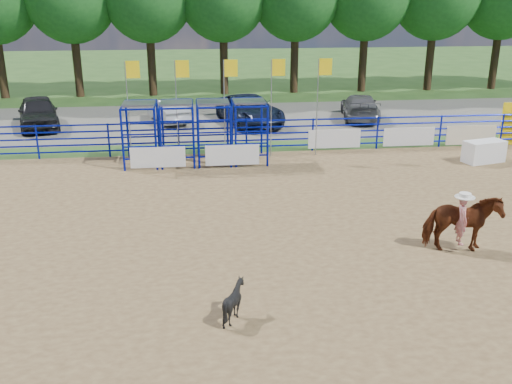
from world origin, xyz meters
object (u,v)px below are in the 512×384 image
(calf, at_px, (234,301))
(car_a, at_px, (38,112))
(car_b, at_px, (168,110))
(car_d, at_px, (360,107))
(announcer_table, at_px, (484,151))
(car_c, at_px, (250,110))
(horse_and_rider, at_px, (462,221))

(calf, height_order, car_a, car_a)
(car_b, relative_size, car_d, 0.81)
(announcer_table, relative_size, car_c, 0.31)
(horse_and_rider, xyz_separation_m, calf, (-6.46, -2.77, -0.47))
(car_a, xyz_separation_m, car_b, (6.76, 0.63, -0.18))
(horse_and_rider, distance_m, calf, 7.04)
(car_a, relative_size, car_c, 0.87)
(calf, bearing_deg, car_d, -42.68)
(car_c, bearing_deg, horse_and_rider, -89.85)
(car_b, height_order, car_c, car_c)
(announcer_table, height_order, horse_and_rider, horse_and_rider)
(horse_and_rider, distance_m, car_a, 23.06)
(announcer_table, bearing_deg, calf, -135.90)
(car_c, height_order, car_d, car_c)
(announcer_table, bearing_deg, car_b, 144.69)
(horse_and_rider, bearing_deg, calf, -156.81)
(announcer_table, xyz_separation_m, calf, (-11.44, -11.09, -0.02))
(car_a, height_order, car_d, car_a)
(announcer_table, bearing_deg, car_a, 156.20)
(calf, height_order, car_d, car_d)
(announcer_table, relative_size, calf, 1.96)
(announcer_table, bearing_deg, car_c, 136.57)
(calf, distance_m, car_b, 20.77)
(car_d, bearing_deg, calf, 77.37)
(announcer_table, bearing_deg, car_d, 106.62)
(announcer_table, distance_m, horse_and_rider, 9.71)
(horse_and_rider, bearing_deg, announcer_table, 59.08)
(car_c, bearing_deg, calf, -110.33)
(horse_and_rider, xyz_separation_m, car_c, (-4.07, 16.89, -0.15))
(car_a, xyz_separation_m, car_d, (17.55, 0.18, -0.12))
(announcer_table, distance_m, calf, 15.93)
(car_a, distance_m, car_d, 17.55)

